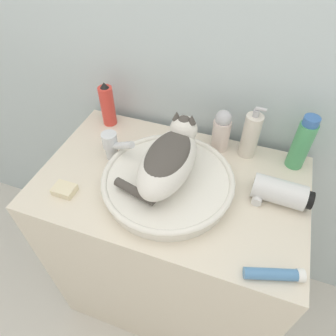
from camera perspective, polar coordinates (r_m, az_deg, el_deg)
wall_back at (r=1.10m, az=6.94°, el=21.72°), size 8.00×0.05×2.40m
vanity_counter at (r=1.38m, az=0.46°, el=-14.72°), size 0.91×0.56×0.88m
sink_basin at (r=0.97m, az=0.24°, el=-2.63°), size 0.43×0.43×0.06m
cat at (r=0.91m, az=0.49°, el=1.99°), size 0.23×0.32×0.16m
faucet at (r=1.07m, az=-10.51°, el=4.36°), size 0.14×0.07×0.12m
soap_pump_bottle at (r=1.09m, az=15.45°, el=6.01°), size 0.06×0.06×0.21m
lotion_bottle_white at (r=1.10m, az=10.16°, el=7.05°), size 0.07×0.07×0.17m
mouthwash_bottle at (r=1.10m, az=24.15°, el=4.30°), size 0.06×0.06×0.21m
spray_bottle_trigger at (r=1.23m, az=-11.45°, el=11.65°), size 0.06×0.06×0.19m
cream_tube at (r=0.86m, az=19.66°, el=-18.52°), size 0.16×0.08×0.04m
hair_dryer at (r=1.00m, az=20.31°, el=-4.29°), size 0.18×0.11×0.08m
soap_bar at (r=1.03m, az=-19.13°, el=-3.91°), size 0.07×0.05×0.02m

